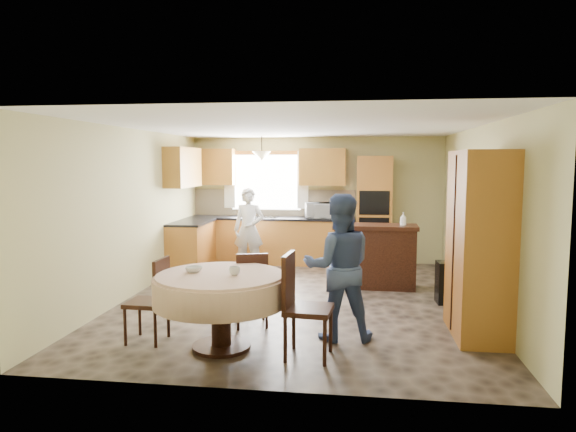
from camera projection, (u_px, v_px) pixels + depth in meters
The scene contains 36 objects.
floor at pixel (298, 300), 7.48m from camera, with size 5.00×6.00×0.01m, color brown.
ceiling at pixel (299, 127), 7.22m from camera, with size 5.00×6.00×0.01m, color white.
wall_back at pixel (315, 200), 10.31m from camera, with size 5.00×0.02×2.50m, color tan.
wall_front at pixel (259, 251), 4.39m from camera, with size 5.00×0.02×2.50m, color tan.
wall_left at pixel (133, 213), 7.68m from camera, with size 0.02×6.00×2.50m, color tan.
wall_right at pixel (480, 217), 7.02m from camera, with size 0.02×6.00×2.50m, color tan.
window at pixel (266, 182), 10.38m from camera, with size 1.40×0.03×1.10m, color white.
curtain_left at pixel (229, 180), 10.43m from camera, with size 0.22×0.02×1.15m, color white.
curtain_right at pixel (303, 180), 10.23m from camera, with size 0.22×0.02×1.15m, color white.
base_cab_back at pixel (271, 241), 10.21m from camera, with size 3.30×0.60×0.88m, color #C58234.
counter_back at pixel (271, 218), 10.16m from camera, with size 3.30×0.64×0.04m, color black.
base_cab_left at pixel (192, 247), 9.50m from camera, with size 0.60×1.20×0.88m, color #C58234.
counter_left at pixel (191, 222), 9.45m from camera, with size 0.64×1.20×0.04m, color black.
backsplash at pixel (274, 203), 10.42m from camera, with size 3.30×0.02×0.55m, color beige.
wall_cab_left at pixel (214, 167), 10.35m from camera, with size 0.85×0.33×0.72m, color #C78631.
wall_cab_right at pixel (323, 167), 10.05m from camera, with size 0.90×0.33×0.72m, color #C78631.
wall_cab_side at pixel (183, 167), 9.36m from camera, with size 0.33×1.20×0.72m, color #C78631.
oven_tower at pixel (374, 211), 9.87m from camera, with size 0.66×0.62×2.12m, color #C58234.
oven_upper at pixel (374, 203), 9.54m from camera, with size 0.56×0.01×0.45m, color black.
oven_lower at pixel (374, 229), 9.59m from camera, with size 0.56×0.01×0.45m, color black.
pendant at pixel (262, 156), 9.85m from camera, with size 0.36×0.36×0.18m, color beige.
sideboard at pixel (375, 258), 8.21m from camera, with size 1.33×0.55×0.95m, color #36190E.
space_heater at pixel (452, 283), 7.28m from camera, with size 0.43×0.30×0.60m, color black.
cupboard at pixel (479, 244), 5.86m from camera, with size 0.56×1.12×2.14m, color #C58234.
dining_table at pixel (221, 290), 5.49m from camera, with size 1.43×1.43×0.82m.
chair_left at pixel (153, 296), 5.70m from camera, with size 0.43×0.43×0.95m.
chair_back at pixel (252, 286), 6.21m from camera, with size 0.50×0.50×0.93m.
chair_right at pixel (300, 300), 5.25m from camera, with size 0.51×0.51×1.08m.
framed_picture at pixel (472, 185), 7.40m from camera, with size 0.06×0.57×0.47m.
microwave at pixel (319, 210), 9.97m from camera, with size 0.54×0.36×0.30m, color silver.
person_sink at pixel (249, 229), 9.46m from camera, with size 0.56×0.37×1.53m, color silver.
person_dining at pixel (339, 267), 5.77m from camera, with size 0.81×0.63×1.66m, color #394C7E.
bowl_sideboard at pixel (352, 226), 8.21m from camera, with size 0.22×0.22×0.06m, color #B2B2B2.
bottle_sideboard at pixel (403, 221), 8.09m from camera, with size 0.10×0.10×0.27m, color silver.
cup_table at pixel (235, 271), 5.40m from camera, with size 0.12×0.12×0.09m, color #B2B2B2.
bowl_table at pixel (194, 269), 5.56m from camera, with size 0.19×0.19×0.06m, color #B2B2B2.
Camera 1 is at (0.82, -7.27, 2.00)m, focal length 32.00 mm.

